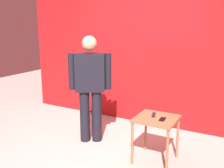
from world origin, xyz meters
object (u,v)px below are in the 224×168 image
cell_phone (162,119)px  tv_remote (154,115)px  standing_person (90,84)px  side_table (156,124)px

cell_phone → tv_remote: bearing=145.3°
standing_person → side_table: bearing=-5.8°
standing_person → side_table: standing_person is taller
standing_person → cell_phone: 1.29m
side_table → tv_remote: bearing=135.0°
standing_person → side_table: size_ratio=2.68×
standing_person → tv_remote: size_ratio=10.04×
side_table → cell_phone: (0.10, -0.03, 0.10)m
tv_remote → side_table: bearing=-60.5°
side_table → tv_remote: (-0.06, 0.06, 0.11)m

